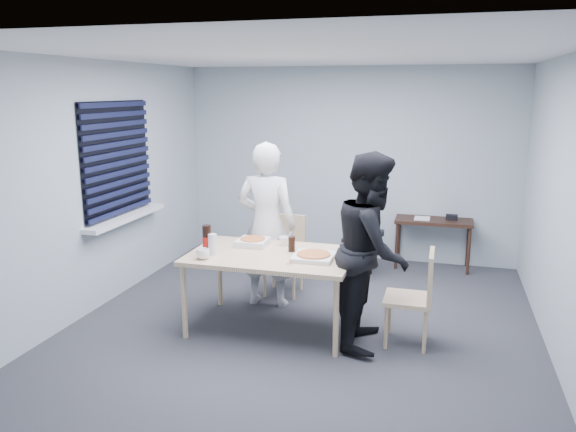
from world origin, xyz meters
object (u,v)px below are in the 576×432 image
(chair_right, at_px, (418,291))
(person_white, at_px, (267,225))
(backpack, at_px, (359,219))
(soda_bottle, at_px, (207,240))
(dining_table, at_px, (271,260))
(mug_a, at_px, (203,254))
(person_black, at_px, (372,250))
(side_table, at_px, (434,225))
(stool, at_px, (359,245))
(mug_b, at_px, (284,241))
(chair_far, at_px, (285,248))

(chair_right, relative_size, person_white, 0.50)
(backpack, xyz_separation_m, soda_bottle, (-1.18, -1.90, 0.15))
(dining_table, relative_size, mug_a, 12.67)
(backpack, distance_m, mug_a, 2.38)
(person_white, xyz_separation_m, soda_bottle, (-0.36, -0.75, 0.01))
(person_black, relative_size, mug_a, 14.39)
(dining_table, xyz_separation_m, backpack, (0.58, 1.75, 0.04))
(side_table, bearing_deg, stool, -144.19)
(dining_table, bearing_deg, side_table, 58.65)
(side_table, xyz_separation_m, stool, (-0.88, -0.63, -0.16))
(dining_table, height_order, mug_a, mug_a)
(mug_a, xyz_separation_m, mug_b, (0.60, 0.64, -0.00))
(backpack, bearing_deg, mug_b, -128.03)
(person_white, distance_m, soda_bottle, 0.83)
(stool, xyz_separation_m, mug_b, (-0.55, -1.45, 0.39))
(chair_right, distance_m, backpack, 1.93)
(person_white, height_order, mug_a, person_white)
(person_white, relative_size, backpack, 3.95)
(person_black, xyz_separation_m, side_table, (0.49, 2.45, -0.31))
(dining_table, height_order, mug_b, mug_b)
(mug_a, bearing_deg, chair_right, 9.91)
(chair_far, height_order, backpack, backpack)
(mug_a, bearing_deg, soda_bottle, 101.54)
(chair_right, bearing_deg, soda_bottle, -175.43)
(person_black, bearing_deg, mug_b, 68.77)
(dining_table, distance_m, side_table, 2.81)
(chair_far, bearing_deg, person_black, -44.21)
(mug_b, bearing_deg, chair_far, 104.83)
(stool, bearing_deg, chair_far, -135.65)
(chair_right, distance_m, stool, 1.93)
(chair_far, height_order, mug_a, chair_far)
(person_black, xyz_separation_m, mug_a, (-1.53, -0.28, -0.08))
(dining_table, relative_size, stool, 2.99)
(chair_far, relative_size, stool, 1.70)
(mug_a, bearing_deg, chair_far, 73.71)
(dining_table, xyz_separation_m, mug_b, (0.04, 0.31, 0.11))
(dining_table, relative_size, chair_far, 1.75)
(person_white, bearing_deg, person_black, 151.59)
(mug_a, bearing_deg, stool, 61.45)
(chair_right, relative_size, soda_bottle, 3.21)
(stool, bearing_deg, soda_bottle, -121.58)
(dining_table, bearing_deg, chair_right, 0.28)
(dining_table, xyz_separation_m, person_black, (0.97, -0.05, 0.19))
(mug_a, distance_m, soda_bottle, 0.20)
(soda_bottle, bearing_deg, backpack, 58.24)
(stool, relative_size, soda_bottle, 1.89)
(stool, relative_size, backpack, 1.16)
(person_black, bearing_deg, mug_a, 100.46)
(person_white, relative_size, stool, 3.39)
(person_white, distance_m, stool, 1.50)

